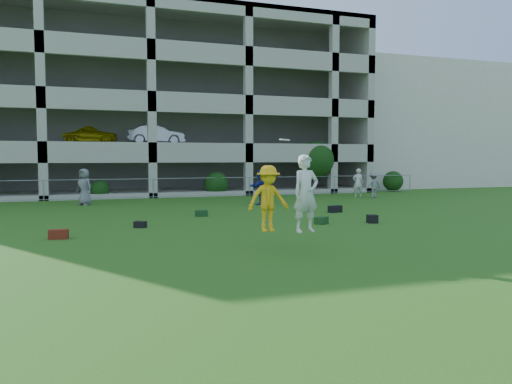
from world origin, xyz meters
name	(u,v)px	position (x,y,z in m)	size (l,w,h in m)	color
ground	(260,261)	(0.00, 0.00, 0.00)	(100.00, 100.00, 0.00)	#235114
stucco_building	(396,129)	(23.00, 28.00, 5.00)	(16.00, 14.00, 10.00)	beige
bystander_c	(84,187)	(-3.86, 15.78, 0.92)	(0.90, 0.59, 1.85)	slate
bystander_d	(261,187)	(4.75, 13.27, 0.90)	(1.68, 0.53, 1.81)	navy
bystander_e	(358,183)	(11.83, 15.67, 0.87)	(0.63, 0.42, 1.74)	silver
bystander_f	(373,185)	(12.47, 14.99, 0.77)	(0.99, 0.57, 1.54)	slate
bag_red_a	(59,234)	(-4.60, 4.95, 0.14)	(0.55, 0.30, 0.28)	#5B200F
bag_black_b	(140,224)	(-2.05, 6.57, 0.11)	(0.40, 0.25, 0.22)	black
bag_green_c	(321,220)	(4.27, 5.41, 0.13)	(0.50, 0.35, 0.26)	#133616
crate_d	(372,219)	(6.17, 5.03, 0.15)	(0.35, 0.35, 0.30)	black
bag_black_e	(335,209)	(6.55, 8.64, 0.15)	(0.60, 0.30, 0.30)	black
bag_green_g	(201,213)	(0.67, 9.14, 0.12)	(0.50, 0.30, 0.25)	#143613
frisbee_contest	(282,197)	(0.95, 1.00, 1.41)	(1.86, 0.93, 2.39)	yellow
parking_garage	(137,109)	(-0.01, 27.70, 6.01)	(30.00, 14.00, 12.00)	#9E998C
fence	(153,188)	(0.00, 19.00, 0.61)	(36.06, 0.06, 1.20)	gray
shrub_row	(225,172)	(4.59, 19.70, 1.51)	(34.38, 2.52, 3.50)	#163D11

